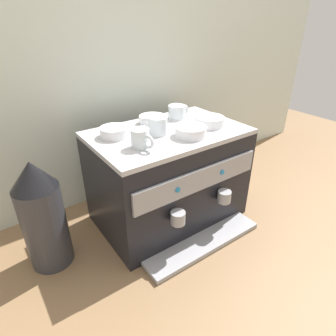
{
  "coord_description": "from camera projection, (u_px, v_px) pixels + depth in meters",
  "views": [
    {
      "loc": [
        -0.63,
        -0.89,
        0.85
      ],
      "look_at": [
        0.0,
        0.0,
        0.25
      ],
      "focal_mm": 30.4,
      "sensor_mm": 36.0,
      "label": 1
    }
  ],
  "objects": [
    {
      "name": "ceramic_cup_2",
      "position": [
        157.0,
        126.0,
        1.12
      ],
      "size": [
        0.08,
        0.11,
        0.07
      ],
      "color": "silver",
      "rests_on": "espresso_machine"
    },
    {
      "name": "milk_pitcher",
      "position": [
        235.0,
        178.0,
        1.54
      ],
      "size": [
        0.09,
        0.09,
        0.13
      ],
      "primitive_type": "cylinder",
      "color": "#B7B7BC",
      "rests_on": "ground_plane"
    },
    {
      "name": "ground_plane",
      "position": [
        168.0,
        214.0,
        1.37
      ],
      "size": [
        4.0,
        4.0,
        0.0
      ],
      "primitive_type": "plane",
      "color": "brown"
    },
    {
      "name": "ceramic_bowl_1",
      "position": [
        114.0,
        132.0,
        1.1
      ],
      "size": [
        0.11,
        0.11,
        0.04
      ],
      "color": "white",
      "rests_on": "espresso_machine"
    },
    {
      "name": "ceramic_bowl_2",
      "position": [
        153.0,
        120.0,
        1.23
      ],
      "size": [
        0.12,
        0.12,
        0.04
      ],
      "color": "white",
      "rests_on": "espresso_machine"
    },
    {
      "name": "coffee_grinder",
      "position": [
        42.0,
        215.0,
        1.01
      ],
      "size": [
        0.16,
        0.16,
        0.43
      ],
      "color": "#333338",
      "rests_on": "ground_plane"
    },
    {
      "name": "ceramic_cup_0",
      "position": [
        177.0,
        112.0,
        1.29
      ],
      "size": [
        0.11,
        0.08,
        0.06
      ],
      "color": "silver",
      "rests_on": "espresso_machine"
    },
    {
      "name": "tiled_backsplash_wall",
      "position": [
        125.0,
        86.0,
        1.36
      ],
      "size": [
        2.8,
        0.03,
        1.09
      ],
      "primitive_type": "cube",
      "color": "silver",
      "rests_on": "ground_plane"
    },
    {
      "name": "ceramic_cup_1",
      "position": [
        141.0,
        139.0,
        1.0
      ],
      "size": [
        0.07,
        0.1,
        0.07
      ],
      "color": "silver",
      "rests_on": "espresso_machine"
    },
    {
      "name": "espresso_machine",
      "position": [
        169.0,
        177.0,
        1.26
      ],
      "size": [
        0.63,
        0.52,
        0.43
      ],
      "color": "black",
      "rests_on": "ground_plane"
    },
    {
      "name": "ceramic_bowl_0",
      "position": [
        209.0,
        121.0,
        1.21
      ],
      "size": [
        0.13,
        0.13,
        0.04
      ],
      "color": "white",
      "rests_on": "espresso_machine"
    },
    {
      "name": "ceramic_bowl_3",
      "position": [
        191.0,
        131.0,
        1.1
      ],
      "size": [
        0.12,
        0.12,
        0.04
      ],
      "color": "white",
      "rests_on": "espresso_machine"
    }
  ]
}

